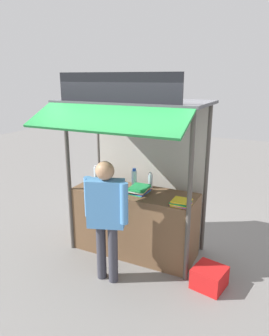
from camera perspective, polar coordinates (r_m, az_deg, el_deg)
ground_plane at (r=4.95m, az=0.00°, el=-14.83°), size 20.00×20.00×0.00m
stall_counter at (r=4.72m, az=0.00°, el=-9.78°), size 1.81×0.66×0.97m
stall_structure at (r=4.47m, az=0.74°, el=3.67°), size 2.01×1.57×2.61m
water_bottle_back_left at (r=4.65m, az=-0.05°, el=-1.93°), size 0.08×0.08×0.29m
water_bottle_far_right at (r=4.96m, az=-7.01°, el=-1.07°), size 0.07×0.07×0.26m
water_bottle_mid_right at (r=4.63m, az=2.89°, el=-2.33°), size 0.07×0.07×0.24m
magazine_stack_far_left at (r=4.58m, az=-3.37°, el=-3.83°), size 0.27×0.28×0.04m
magazine_stack_front_left at (r=4.46m, az=0.81°, el=-3.94°), size 0.28×0.33×0.10m
magazine_stack_rear_center at (r=4.08m, az=8.49°, el=-6.26°), size 0.27×0.26×0.07m
banana_bunch_inner_left at (r=4.17m, az=-8.86°, el=7.75°), size 0.10×0.11×0.25m
banana_bunch_inner_right at (r=4.32m, az=-11.79°, el=8.16°), size 0.09×0.08×0.22m
banana_bunch_rightmost at (r=3.64m, az=6.48°, el=6.17°), size 0.10×0.10×0.28m
vendor_person at (r=3.91m, az=-5.22°, el=-7.87°), size 0.61×0.33×1.60m
plastic_crate at (r=4.28m, az=13.48°, el=-18.82°), size 0.44×0.44×0.26m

